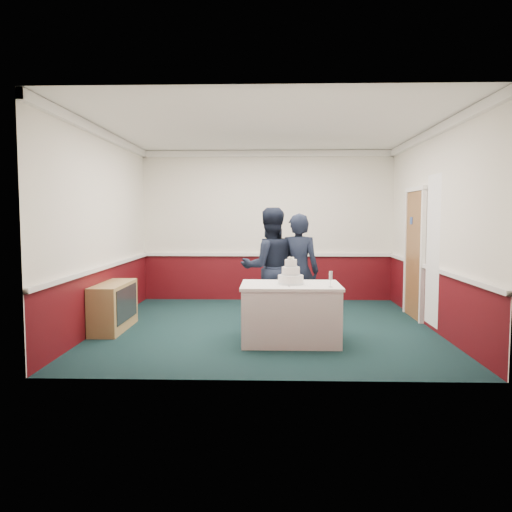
{
  "coord_description": "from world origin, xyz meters",
  "views": [
    {
      "loc": [
        0.07,
        -7.54,
        1.7
      ],
      "look_at": [
        -0.15,
        -0.1,
        1.1
      ],
      "focal_mm": 35.0,
      "sensor_mm": 36.0,
      "label": 1
    }
  ],
  "objects_px": {
    "person_woman": "(298,271)",
    "sideboard": "(114,306)",
    "champagne_flute": "(331,276)",
    "person_man": "(270,268)",
    "wedding_cake": "(291,276)",
    "cake_knife": "(289,286)",
    "cake_table": "(291,313)"
  },
  "relations": [
    {
      "from": "cake_knife",
      "to": "person_man",
      "type": "height_order",
      "value": "person_man"
    },
    {
      "from": "champagne_flute",
      "to": "person_man",
      "type": "xyz_separation_m",
      "value": [
        -0.78,
        1.19,
        -0.02
      ]
    },
    {
      "from": "sideboard",
      "to": "person_man",
      "type": "height_order",
      "value": "person_man"
    },
    {
      "from": "sideboard",
      "to": "champagne_flute",
      "type": "bearing_deg",
      "value": -16.82
    },
    {
      "from": "wedding_cake",
      "to": "champagne_flute",
      "type": "bearing_deg",
      "value": -29.25
    },
    {
      "from": "sideboard",
      "to": "wedding_cake",
      "type": "height_order",
      "value": "wedding_cake"
    },
    {
      "from": "cake_table",
      "to": "champagne_flute",
      "type": "xyz_separation_m",
      "value": [
        0.5,
        -0.28,
        0.53
      ]
    },
    {
      "from": "sideboard",
      "to": "person_woman",
      "type": "height_order",
      "value": "person_woman"
    },
    {
      "from": "sideboard",
      "to": "cake_knife",
      "type": "relative_size",
      "value": 5.45
    },
    {
      "from": "wedding_cake",
      "to": "person_man",
      "type": "relative_size",
      "value": 0.2
    },
    {
      "from": "wedding_cake",
      "to": "person_woman",
      "type": "xyz_separation_m",
      "value": [
        0.15,
        0.89,
        -0.03
      ]
    },
    {
      "from": "cake_table",
      "to": "champagne_flute",
      "type": "bearing_deg",
      "value": -29.25
    },
    {
      "from": "person_woman",
      "to": "sideboard",
      "type": "bearing_deg",
      "value": 14.39
    },
    {
      "from": "person_man",
      "to": "wedding_cake",
      "type": "bearing_deg",
      "value": 94.78
    },
    {
      "from": "wedding_cake",
      "to": "person_woman",
      "type": "relative_size",
      "value": 0.21
    },
    {
      "from": "cake_table",
      "to": "person_man",
      "type": "relative_size",
      "value": 0.72
    },
    {
      "from": "person_man",
      "to": "cake_table",
      "type": "bearing_deg",
      "value": 94.78
    },
    {
      "from": "person_woman",
      "to": "wedding_cake",
      "type": "bearing_deg",
      "value": 90.29
    },
    {
      "from": "cake_knife",
      "to": "person_man",
      "type": "distance_m",
      "value": 1.14
    },
    {
      "from": "cake_table",
      "to": "person_woman",
      "type": "relative_size",
      "value": 0.76
    },
    {
      "from": "cake_table",
      "to": "cake_knife",
      "type": "distance_m",
      "value": 0.44
    },
    {
      "from": "champagne_flute",
      "to": "person_man",
      "type": "relative_size",
      "value": 0.11
    },
    {
      "from": "wedding_cake",
      "to": "person_man",
      "type": "bearing_deg",
      "value": 107.21
    },
    {
      "from": "wedding_cake",
      "to": "champagne_flute",
      "type": "xyz_separation_m",
      "value": [
        0.5,
        -0.28,
        0.03
      ]
    },
    {
      "from": "cake_knife",
      "to": "person_man",
      "type": "relative_size",
      "value": 0.12
    },
    {
      "from": "wedding_cake",
      "to": "person_woman",
      "type": "distance_m",
      "value": 0.9
    },
    {
      "from": "champagne_flute",
      "to": "person_man",
      "type": "height_order",
      "value": "person_man"
    },
    {
      "from": "cake_knife",
      "to": "champagne_flute",
      "type": "relative_size",
      "value": 1.07
    },
    {
      "from": "champagne_flute",
      "to": "person_woman",
      "type": "bearing_deg",
      "value": 106.83
    },
    {
      "from": "cake_knife",
      "to": "person_man",
      "type": "xyz_separation_m",
      "value": [
        -0.25,
        1.11,
        0.12
      ]
    },
    {
      "from": "sideboard",
      "to": "person_woman",
      "type": "relative_size",
      "value": 0.69
    },
    {
      "from": "champagne_flute",
      "to": "person_woman",
      "type": "height_order",
      "value": "person_woman"
    }
  ]
}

